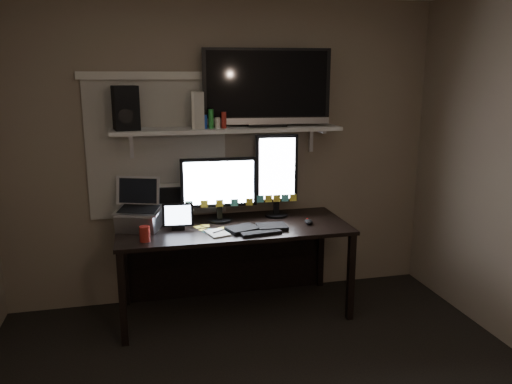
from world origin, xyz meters
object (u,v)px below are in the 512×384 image
object	(u,v)px
mouse	(309,222)
cup	(145,234)
monitor_landscape	(219,189)
monitor_portrait	(277,175)
speaker	(126,108)
desk	(231,242)
keyboard	(257,228)
game_console	(198,110)
tv	(267,88)
tablet	(178,216)
laptop	(139,205)

from	to	relation	value
mouse	cup	size ratio (longest dim) A/B	0.90
monitor_landscape	monitor_portrait	size ratio (longest dim) A/B	0.87
speaker	mouse	bearing A→B (deg)	-21.15
mouse	cup	bearing A→B (deg)	-166.70
desk	monitor_landscape	distance (m)	0.45
desk	speaker	distance (m)	1.34
keyboard	mouse	bearing A→B (deg)	-0.78
monitor_landscape	cup	size ratio (longest dim) A/B	5.51
cup	game_console	bearing A→B (deg)	45.02
cup	tv	xyz separation A→B (m)	(1.00, 0.45, 1.00)
mouse	tablet	world-z (taller)	tablet
game_console	speaker	size ratio (longest dim) A/B	0.86
speaker	keyboard	bearing A→B (deg)	-29.57
tablet	tv	world-z (taller)	tv
keyboard	game_console	distance (m)	1.03
keyboard	laptop	size ratio (longest dim) A/B	1.21
mouse	game_console	bearing A→B (deg)	166.36
cup	tv	bearing A→B (deg)	24.21
monitor_portrait	monitor_landscape	bearing A→B (deg)	-171.06
tablet	game_console	distance (m)	0.84
mouse	tablet	bearing A→B (deg)	-178.30
desk	cup	bearing A→B (deg)	-152.65
speaker	game_console	bearing A→B (deg)	-7.40
mouse	tv	bearing A→B (deg)	137.72
laptop	speaker	distance (m)	0.74
game_console	monitor_portrait	bearing A→B (deg)	8.20
desk	keyboard	bearing A→B (deg)	-59.96
monitor_portrait	keyboard	distance (m)	0.54
monitor_portrait	mouse	bearing A→B (deg)	-52.93
desk	mouse	bearing A→B (deg)	-20.05
monitor_landscape	laptop	size ratio (longest dim) A/B	1.58
keyboard	speaker	bearing A→B (deg)	151.28
desk	speaker	size ratio (longest dim) A/B	5.50
monitor_portrait	game_console	bearing A→B (deg)	-178.80
mouse	speaker	distance (m)	1.66
game_console	tablet	bearing A→B (deg)	-121.84
game_console	speaker	world-z (taller)	speaker
monitor_landscape	laptop	xyz separation A→B (m)	(-0.63, -0.08, -0.07)
desk	cup	distance (m)	0.80
keyboard	tv	distance (m)	1.12
desk	laptop	distance (m)	0.81
tablet	tv	size ratio (longest dim) A/B	0.23
monitor_portrait	laptop	bearing A→B (deg)	-169.83
desk	tablet	xyz separation A→B (m)	(-0.43, -0.12, 0.28)
monitor_landscape	tv	xyz separation A→B (m)	(0.41, 0.07, 0.79)
keyboard	mouse	size ratio (longest dim) A/B	4.70
monitor_landscape	mouse	size ratio (longest dim) A/B	6.11
monitor_landscape	keyboard	world-z (taller)	monitor_landscape
monitor_portrait	game_console	size ratio (longest dim) A/B	2.49
monitor_portrait	laptop	size ratio (longest dim) A/B	1.82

